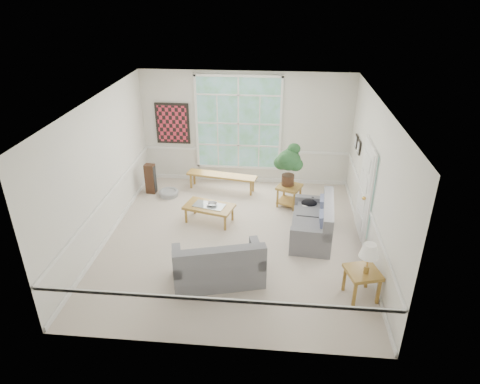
% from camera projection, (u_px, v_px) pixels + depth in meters
% --- Properties ---
extents(floor, '(5.50, 6.00, 0.01)m').
position_uv_depth(floor, '(235.00, 239.00, 9.24)').
color(floor, '#BDAE9F').
rests_on(floor, ground).
extents(ceiling, '(5.50, 6.00, 0.02)m').
position_uv_depth(ceiling, '(234.00, 102.00, 7.88)').
color(ceiling, white).
rests_on(ceiling, ground).
extents(wall_back, '(5.50, 0.02, 3.00)m').
position_uv_depth(wall_back, '(246.00, 129.00, 11.23)').
color(wall_back, silver).
rests_on(wall_back, ground).
extents(wall_front, '(5.50, 0.02, 3.00)m').
position_uv_depth(wall_front, '(211.00, 267.00, 5.89)').
color(wall_front, silver).
rests_on(wall_front, ground).
extents(wall_left, '(0.02, 6.00, 3.00)m').
position_uv_depth(wall_left, '(101.00, 171.00, 8.79)').
color(wall_left, silver).
rests_on(wall_left, ground).
extents(wall_right, '(0.02, 6.00, 3.00)m').
position_uv_depth(wall_right, '(374.00, 182.00, 8.33)').
color(wall_right, silver).
rests_on(wall_right, ground).
extents(window_back, '(2.30, 0.08, 2.40)m').
position_uv_depth(window_back, '(238.00, 124.00, 11.14)').
color(window_back, white).
rests_on(window_back, wall_back).
extents(entry_door, '(0.08, 0.90, 2.10)m').
position_uv_depth(entry_door, '(364.00, 189.00, 9.07)').
color(entry_door, white).
rests_on(entry_door, floor).
extents(door_sidelight, '(0.08, 0.26, 1.90)m').
position_uv_depth(door_sidelight, '(370.00, 198.00, 8.47)').
color(door_sidelight, white).
rests_on(door_sidelight, wall_right).
extents(wall_art, '(0.90, 0.06, 1.10)m').
position_uv_depth(wall_art, '(173.00, 124.00, 11.30)').
color(wall_art, maroon).
rests_on(wall_art, wall_back).
extents(wall_frame_near, '(0.04, 0.26, 0.32)m').
position_uv_depth(wall_frame_near, '(359.00, 147.00, 9.87)').
color(wall_frame_near, black).
rests_on(wall_frame_near, wall_right).
extents(wall_frame_far, '(0.04, 0.26, 0.32)m').
position_uv_depth(wall_frame_far, '(356.00, 141.00, 10.22)').
color(wall_frame_far, black).
rests_on(wall_frame_far, wall_right).
extents(loveseat_right, '(0.98, 1.68, 0.87)m').
position_uv_depth(loveseat_right, '(312.00, 219.00, 9.14)').
color(loveseat_right, slate).
rests_on(loveseat_right, floor).
extents(loveseat_front, '(1.80, 1.25, 0.89)m').
position_uv_depth(loveseat_front, '(218.00, 260.00, 7.82)').
color(loveseat_front, slate).
rests_on(loveseat_front, floor).
extents(coffee_table, '(1.22, 0.86, 0.41)m').
position_uv_depth(coffee_table, '(209.00, 213.00, 9.83)').
color(coffee_table, olive).
rests_on(coffee_table, floor).
extents(pewter_bowl, '(0.30, 0.30, 0.07)m').
position_uv_depth(pewter_bowl, '(212.00, 204.00, 9.73)').
color(pewter_bowl, '#9B9AA0').
rests_on(pewter_bowl, coffee_table).
extents(window_bench, '(1.89, 0.68, 0.43)m').
position_uv_depth(window_bench, '(222.00, 182.00, 11.30)').
color(window_bench, olive).
rests_on(window_bench, floor).
extents(end_table, '(0.70, 0.70, 0.53)m').
position_uv_depth(end_table, '(289.00, 196.00, 10.49)').
color(end_table, olive).
rests_on(end_table, floor).
extents(houseplant, '(0.87, 0.87, 1.05)m').
position_uv_depth(houseplant, '(289.00, 165.00, 10.19)').
color(houseplant, '#224C25').
rests_on(houseplant, end_table).
extents(side_table, '(0.67, 0.67, 0.56)m').
position_uv_depth(side_table, '(361.00, 284.00, 7.47)').
color(side_table, olive).
rests_on(side_table, floor).
extents(table_lamp, '(0.37, 0.37, 0.57)m').
position_uv_depth(table_lamp, '(368.00, 259.00, 7.17)').
color(table_lamp, silver).
rests_on(table_lamp, side_table).
extents(pet_bed, '(0.52, 0.52, 0.15)m').
position_uv_depth(pet_bed, '(169.00, 193.00, 11.05)').
color(pet_bed, gray).
rests_on(pet_bed, floor).
extents(floor_speaker, '(0.27, 0.22, 0.80)m').
position_uv_depth(floor_speaker, '(151.00, 179.00, 11.06)').
color(floor_speaker, '#392215').
rests_on(floor_speaker, floor).
extents(cat, '(0.36, 0.25, 0.17)m').
position_uv_depth(cat, '(309.00, 203.00, 9.61)').
color(cat, black).
rests_on(cat, loveseat_right).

